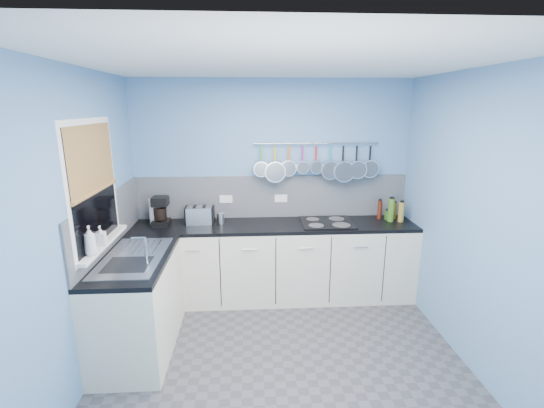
{
  "coord_description": "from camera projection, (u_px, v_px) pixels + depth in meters",
  "views": [
    {
      "loc": [
        -0.27,
        -2.89,
        2.19
      ],
      "look_at": [
        -0.05,
        0.75,
        1.25
      ],
      "focal_mm": 25.07,
      "sensor_mm": 36.0,
      "label": 1
    }
  ],
  "objects": [
    {
      "name": "window_frame",
      "position": [
        93.0,
        185.0,
        3.17
      ],
      "size": [
        0.01,
        1.0,
        1.1
      ],
      "primitive_type": "cube",
      "color": "white",
      "rests_on": "wall_left"
    },
    {
      "name": "pan_4",
      "position": [
        316.0,
        158.0,
        4.38
      ],
      "size": [
        0.15,
        0.1,
        0.34
      ],
      "primitive_type": null,
      "color": "silver",
      "rests_on": "pot_rail"
    },
    {
      "name": "window_sill",
      "position": [
        103.0,
        243.0,
        3.3
      ],
      "size": [
        0.1,
        0.98,
        0.03
      ],
      "primitive_type": "cube",
      "color": "white",
      "rests_on": "wall_left"
    },
    {
      "name": "wall_right",
      "position": [
        477.0,
        224.0,
        3.14
      ],
      "size": [
        0.02,
        3.0,
        2.5
      ],
      "primitive_type": "cube",
      "color": "#5C89B9",
      "rests_on": "ground"
    },
    {
      "name": "floor",
      "position": [
        283.0,
        362.0,
        3.36
      ],
      "size": [
        3.2,
        3.0,
        0.02
      ],
      "primitive_type": "cube",
      "color": "#47474C",
      "rests_on": "ground"
    },
    {
      "name": "backsplash_back",
      "position": [
        272.0,
        197.0,
        4.51
      ],
      "size": [
        3.2,
        0.02,
        0.5
      ],
      "primitive_type": "cube",
      "color": "gray",
      "rests_on": "wall_back"
    },
    {
      "name": "window_glass",
      "position": [
        94.0,
        185.0,
        3.17
      ],
      "size": [
        0.01,
        0.9,
        1.0
      ],
      "primitive_type": "cube",
      "color": "black",
      "rests_on": "wall_left"
    },
    {
      "name": "ceiling",
      "position": [
        285.0,
        61.0,
        2.73
      ],
      "size": [
        3.2,
        3.0,
        0.02
      ],
      "primitive_type": "cube",
      "color": "white",
      "rests_on": "ground"
    },
    {
      "name": "pan_0",
      "position": [
        261.0,
        160.0,
        4.35
      ],
      "size": [
        0.18,
        0.11,
        0.37
      ],
      "primitive_type": null,
      "color": "silver",
      "rests_on": "pot_rail"
    },
    {
      "name": "wall_back",
      "position": [
        272.0,
        188.0,
        4.51
      ],
      "size": [
        3.2,
        0.02,
        2.5
      ],
      "primitive_type": "cube",
      "color": "#5C89B9",
      "rests_on": "ground"
    },
    {
      "name": "soap_bottle_a",
      "position": [
        90.0,
        241.0,
        2.98
      ],
      "size": [
        0.12,
        0.12,
        0.24
      ],
      "primitive_type": "imported",
      "rotation": [
        0.0,
        0.0,
        0.31
      ],
      "color": "white",
      "rests_on": "window_sill"
    },
    {
      "name": "condiment_3",
      "position": [
        401.0,
        212.0,
        4.36
      ],
      "size": [
        0.07,
        0.07,
        0.23
      ],
      "primitive_type": "cylinder",
      "color": "olive",
      "rests_on": "worktop_back"
    },
    {
      "name": "wall_left",
      "position": [
        78.0,
        231.0,
        2.95
      ],
      "size": [
        0.02,
        3.0,
        2.5
      ],
      "primitive_type": "cube",
      "color": "#5C89B9",
      "rests_on": "ground"
    },
    {
      "name": "pan_7",
      "position": [
        356.0,
        161.0,
        4.41
      ],
      "size": [
        0.21,
        0.12,
        0.4
      ],
      "primitive_type": null,
      "color": "silver",
      "rests_on": "pot_rail"
    },
    {
      "name": "condiment_4",
      "position": [
        391.0,
        210.0,
        4.37
      ],
      "size": [
        0.07,
        0.07,
        0.27
      ],
      "primitive_type": "cylinder",
      "color": "#3F721E",
      "rests_on": "worktop_back"
    },
    {
      "name": "pan_2",
      "position": [
        289.0,
        160.0,
        4.37
      ],
      "size": [
        0.18,
        0.06,
        0.37
      ],
      "primitive_type": null,
      "color": "silver",
      "rests_on": "pot_rail"
    },
    {
      "name": "hob",
      "position": [
        327.0,
        222.0,
        4.33
      ],
      "size": [
        0.58,
        0.51,
        0.01
      ],
      "primitive_type": "cube",
      "color": "black",
      "rests_on": "worktop_back"
    },
    {
      "name": "canister",
      "position": [
        221.0,
        218.0,
        4.3
      ],
      "size": [
        0.09,
        0.09,
        0.12
      ],
      "primitive_type": "cylinder",
      "rotation": [
        0.0,
        0.0,
        0.05
      ],
      "color": "silver",
      "rests_on": "worktop_back"
    },
    {
      "name": "cabinet_run_left",
      "position": [
        139.0,
        305.0,
        3.47
      ],
      "size": [
        0.6,
        1.2,
        0.86
      ],
      "primitive_type": "cube",
      "color": "beige",
      "rests_on": "ground"
    },
    {
      "name": "socket_right",
      "position": [
        281.0,
        198.0,
        4.51
      ],
      "size": [
        0.15,
        0.01,
        0.09
      ],
      "primitive_type": "cube",
      "color": "white",
      "rests_on": "backsplash_back"
    },
    {
      "name": "soap_bottle_b",
      "position": [
        101.0,
        236.0,
        3.19
      ],
      "size": [
        0.09,
        0.09,
        0.17
      ],
      "primitive_type": "imported",
      "rotation": [
        0.0,
        0.0,
        0.14
      ],
      "color": "white",
      "rests_on": "window_sill"
    },
    {
      "name": "pan_1",
      "position": [
        275.0,
        163.0,
        4.36
      ],
      "size": [
        0.24,
        0.12,
        0.43
      ],
      "primitive_type": null,
      "color": "silver",
      "rests_on": "pot_rail"
    },
    {
      "name": "sink_unit",
      "position": [
        134.0,
        257.0,
        3.35
      ],
      "size": [
        0.5,
        0.95,
        0.01
      ],
      "primitive_type": "cube",
      "color": "silver",
      "rests_on": "worktop_left"
    },
    {
      "name": "socket_left",
      "position": [
        226.0,
        199.0,
        4.47
      ],
      "size": [
        0.15,
        0.01,
        0.09
      ],
      "primitive_type": "cube",
      "color": "white",
      "rests_on": "backsplash_back"
    },
    {
      "name": "pan_3",
      "position": [
        302.0,
        158.0,
        4.37
      ],
      "size": [
        0.15,
        0.1,
        0.34
      ],
      "primitive_type": null,
      "color": "silver",
      "rests_on": "pot_rail"
    },
    {
      "name": "pot_rail",
      "position": [
        316.0,
        143.0,
        4.35
      ],
      "size": [
        1.45,
        0.02,
        0.02
      ],
      "primitive_type": "cylinder",
      "rotation": [
        0.0,
        1.57,
        0.0
      ],
      "color": "silver",
      "rests_on": "wall_back"
    },
    {
      "name": "bamboo_blind",
      "position": [
        92.0,
        159.0,
        3.12
      ],
      "size": [
        0.01,
        0.9,
        0.55
      ],
      "primitive_type": "cube",
      "color": "#BB9046",
      "rests_on": "wall_left"
    },
    {
      "name": "pan_8",
      "position": [
        370.0,
        160.0,
        4.42
      ],
      "size": [
        0.21,
        0.08,
        0.4
      ],
      "primitive_type": null,
      "color": "silver",
      "rests_on": "pot_rail"
    },
    {
      "name": "worktop_left",
      "position": [
        134.0,
        259.0,
        3.36
      ],
      "size": [
        0.6,
        1.2,
        0.04
      ],
      "primitive_type": "cube",
      "color": "black",
      "rests_on": "cabinet_run_left"
    },
    {
      "name": "backsplash_left",
      "position": [
        110.0,
        221.0,
        3.56
      ],
      "size": [
        0.02,
        1.8,
        0.5
      ],
      "primitive_type": "cube",
      "color": "gray",
      "rests_on": "wall_left"
    },
    {
      "name": "wall_front",
      "position": [
        316.0,
        338.0,
        1.59
      ],
      "size": [
        3.2,
        0.02,
        2.5
      ],
      "primitive_type": "cube",
      "color": "#5C89B9",
      "rests_on": "ground"
    },
    {
      "name": "pan_6",
      "position": [
        343.0,
        162.0,
        4.41
      ],
      "size": [
        0.25,
        0.12,
        0.44
      ],
      "primitive_type": null,
      "color": "silver",
      "rests_on": "pot_rail"
    },
    {
      "name": "worktop_back",
      "position": [
        274.0,
        226.0,
        4.3
      ],
      "size": [
        3.2,
        0.6,
        0.04
      ],
      "primitive_type": "cube",
      "color": "black",
      "rests_on": "cabinet_run_back"
    },
    {
      "name": "pan_5",
      "position": [
        329.0,
        161.0,
        4.4
      ],
      "size": [
        0.22,
        0.11,
        0.41
      ],
      "primitive_type": null,
      "color": "silver",
      "rests_on": "pot_rail"
    },
    {
      "name": "paper_towel",
      "position": [
        155.0,
        212.0,
        4.26
      ],
      "size": [
        0.15,
        0.15,
        0.29
      ],
      "primitive_type": "cylinder",
      "rotation": [
        0.0,
        0.0,
        0.14
      ],
      "color": "white",
      "rests_on": "worktop_back"
    },
    {
      "name": "condiment_1",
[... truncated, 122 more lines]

